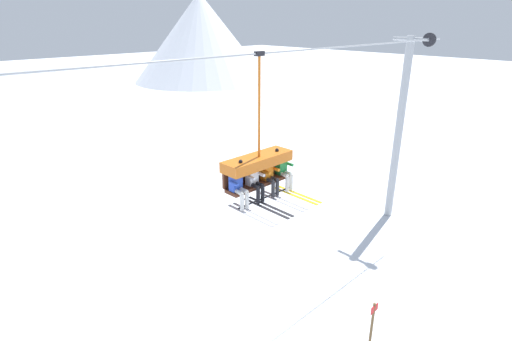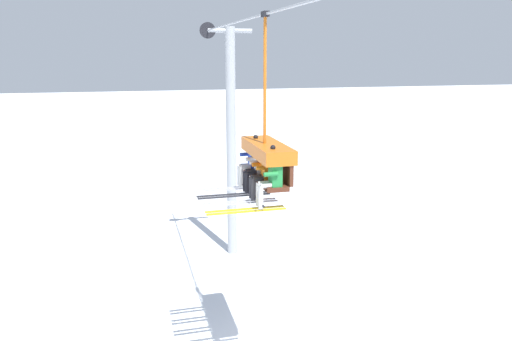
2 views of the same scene
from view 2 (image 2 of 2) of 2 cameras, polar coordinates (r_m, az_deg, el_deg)
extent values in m
cylinder|color=#9EA3A8|center=(18.69, -2.86, 2.91)|extent=(0.36, 0.36, 8.57)
cylinder|color=#9EA3A8|center=(18.42, -3.01, 15.67)|extent=(0.16, 1.60, 0.16)
cylinder|color=black|center=(18.27, -5.56, 15.65)|extent=(0.08, 0.56, 0.56)
cylinder|color=#9EA3A8|center=(9.85, 3.11, 17.95)|extent=(19.31, 0.05, 0.05)
cube|color=#512819|center=(11.33, 0.98, -0.86)|extent=(2.17, 0.48, 0.10)
cube|color=#512819|center=(11.34, 2.35, 0.58)|extent=(2.17, 0.08, 0.45)
cube|color=#D16619|center=(11.21, 1.29, 2.39)|extent=(2.22, 0.68, 0.30)
cylinder|color=black|center=(11.33, -0.58, -2.58)|extent=(2.17, 0.04, 0.04)
cylinder|color=#D16619|center=(11.01, 1.02, 10.11)|extent=(0.07, 0.07, 2.72)
cube|color=black|center=(11.03, 1.06, 17.44)|extent=(0.28, 0.12, 0.12)
cube|color=#2847B7|center=(12.10, -0.26, 1.55)|extent=(0.32, 0.22, 0.52)
sphere|color=silver|center=(12.03, -0.26, 3.22)|extent=(0.22, 0.22, 0.22)
ellipsoid|color=black|center=(12.01, -0.73, 3.20)|extent=(0.17, 0.04, 0.08)
cylinder|color=silver|center=(12.19, -1.13, 0.57)|extent=(0.11, 0.34, 0.11)
cylinder|color=silver|center=(12.02, -0.94, 0.40)|extent=(0.11, 0.34, 0.11)
cylinder|color=silver|center=(12.21, -1.90, -0.57)|extent=(0.11, 0.11, 0.48)
cylinder|color=silver|center=(12.04, -1.72, -0.76)|extent=(0.11, 0.11, 0.48)
cube|color=#B2B2BC|center=(12.22, -3.26, -1.98)|extent=(0.09, 1.70, 0.02)
cube|color=#B2B2BC|center=(12.05, -3.09, -2.19)|extent=(0.09, 1.70, 0.02)
cylinder|color=#2847B7|center=(12.23, -1.16, 1.86)|extent=(0.09, 0.30, 0.09)
cylinder|color=#2847B7|center=(11.86, -0.03, 3.03)|extent=(0.09, 0.09, 0.30)
sphere|color=black|center=(11.83, -0.03, 3.84)|extent=(0.11, 0.11, 0.11)
cube|color=silver|center=(11.54, 0.49, 0.97)|extent=(0.32, 0.22, 0.52)
sphere|color=maroon|center=(11.47, 0.49, 2.73)|extent=(0.22, 0.22, 0.22)
ellipsoid|color=black|center=(11.44, 0.00, 2.71)|extent=(0.17, 0.04, 0.08)
cylinder|color=black|center=(11.62, -0.44, -0.04)|extent=(0.11, 0.34, 0.11)
cylinder|color=black|center=(11.46, -0.22, -0.24)|extent=(0.11, 0.34, 0.11)
cylinder|color=black|center=(11.64, -1.25, -1.24)|extent=(0.11, 0.11, 0.48)
cylinder|color=black|center=(11.48, -1.04, -1.45)|extent=(0.11, 0.11, 0.48)
cube|color=#232328|center=(11.65, -2.66, -2.72)|extent=(0.09, 1.70, 0.02)
cube|color=#232328|center=(11.49, -2.48, -2.95)|extent=(0.09, 1.70, 0.02)
cylinder|color=silver|center=(11.67, -0.46, 1.31)|extent=(0.09, 0.30, 0.09)
cylinder|color=silver|center=(11.31, 0.00, 0.94)|extent=(0.09, 0.30, 0.09)
cube|color=orange|center=(10.97, 1.31, 0.34)|extent=(0.32, 0.22, 0.52)
sphere|color=silver|center=(10.90, 1.32, 2.18)|extent=(0.22, 0.22, 0.22)
ellipsoid|color=black|center=(10.87, 0.81, 2.16)|extent=(0.17, 0.04, 0.08)
cylinder|color=#2D2D33|center=(11.06, 0.33, -0.72)|extent=(0.11, 0.34, 0.11)
cylinder|color=#2D2D33|center=(10.90, 0.57, -0.94)|extent=(0.11, 0.34, 0.11)
cylinder|color=#2D2D33|center=(11.08, -0.52, -1.98)|extent=(0.11, 0.11, 0.48)
cylinder|color=#2D2D33|center=(10.92, -0.29, -2.21)|extent=(0.11, 0.11, 0.48)
cube|color=#B2B2BC|center=(11.09, -2.01, -3.53)|extent=(0.09, 1.70, 0.02)
cube|color=#B2B2BC|center=(10.93, -1.80, -3.78)|extent=(0.09, 1.70, 0.02)
cylinder|color=orange|center=(11.10, 0.30, 0.70)|extent=(0.09, 0.30, 0.09)
cylinder|color=orange|center=(10.75, 0.82, 0.29)|extent=(0.09, 0.30, 0.09)
cube|color=#23843D|center=(10.42, 2.22, -0.36)|extent=(0.32, 0.22, 0.52)
sphere|color=maroon|center=(10.34, 2.24, 1.58)|extent=(0.22, 0.22, 0.22)
ellipsoid|color=black|center=(10.31, 1.70, 1.55)|extent=(0.17, 0.04, 0.08)
cylinder|color=silver|center=(10.50, 1.18, -1.47)|extent=(0.11, 0.34, 0.11)
cylinder|color=silver|center=(10.34, 1.45, -1.71)|extent=(0.11, 0.34, 0.11)
cylinder|color=silver|center=(10.52, 0.29, -2.80)|extent=(0.11, 0.11, 0.48)
cylinder|color=silver|center=(10.36, 0.54, -3.06)|extent=(0.11, 0.11, 0.48)
cube|color=gold|center=(10.54, -1.28, -4.43)|extent=(0.09, 1.70, 0.02)
cube|color=gold|center=(10.37, -1.05, -4.71)|extent=(0.09, 1.70, 0.02)
cylinder|color=#23843D|center=(10.52, 1.94, 1.72)|extent=(0.09, 0.09, 0.30)
sphere|color=black|center=(10.48, 1.95, 2.64)|extent=(0.11, 0.11, 0.11)
cylinder|color=#23843D|center=(10.19, 1.72, -0.43)|extent=(0.09, 0.30, 0.09)
camera|label=1|loc=(18.59, -30.19, 16.60)|focal=28.00mm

